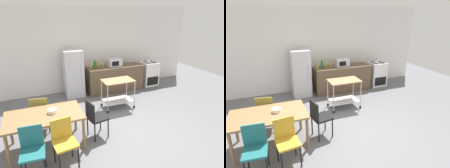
# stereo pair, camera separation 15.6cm
# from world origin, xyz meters

# --- Properties ---
(ground_plane) EXTENTS (12.00, 12.00, 0.00)m
(ground_plane) POSITION_xyz_m (0.00, 0.00, 0.00)
(ground_plane) COLOR slate
(back_wall) EXTENTS (8.40, 0.12, 2.90)m
(back_wall) POSITION_xyz_m (0.00, 3.20, 1.45)
(back_wall) COLOR white
(back_wall) RESTS_ON ground_plane
(kitchen_counter) EXTENTS (2.00, 0.64, 0.90)m
(kitchen_counter) POSITION_xyz_m (0.90, 2.60, 0.45)
(kitchen_counter) COLOR brown
(kitchen_counter) RESTS_ON ground_plane
(dining_table) EXTENTS (1.50, 0.90, 0.75)m
(dining_table) POSITION_xyz_m (-1.70, 0.21, 0.67)
(dining_table) COLOR olive
(dining_table) RESTS_ON ground_plane
(chair_mustard) EXTENTS (0.45, 0.45, 0.89)m
(chair_mustard) POSITION_xyz_m (-1.45, -0.44, 0.52)
(chair_mustard) COLOR gold
(chair_mustard) RESTS_ON ground_plane
(chair_teal) EXTENTS (0.43, 0.43, 0.89)m
(chair_teal) POSITION_xyz_m (-1.98, -0.48, 0.52)
(chair_teal) COLOR #1E666B
(chair_teal) RESTS_ON ground_plane
(chair_black) EXTENTS (0.47, 0.47, 0.89)m
(chair_black) POSITION_xyz_m (-0.67, 0.13, 0.52)
(chair_black) COLOR black
(chair_black) RESTS_ON ground_plane
(chair_olive) EXTENTS (0.47, 0.47, 0.89)m
(chair_olive) POSITION_xyz_m (-1.75, 0.87, 0.52)
(chair_olive) COLOR olive
(chair_olive) RESTS_ON ground_plane
(stove_oven) EXTENTS (0.60, 0.61, 0.92)m
(stove_oven) POSITION_xyz_m (2.35, 2.62, 0.45)
(stove_oven) COLOR white
(stove_oven) RESTS_ON ground_plane
(refrigerator) EXTENTS (0.60, 0.63, 1.55)m
(refrigerator) POSITION_xyz_m (-0.55, 2.70, 0.78)
(refrigerator) COLOR silver
(refrigerator) RESTS_ON ground_plane
(kitchen_cart) EXTENTS (0.91, 0.57, 0.85)m
(kitchen_cart) POSITION_xyz_m (0.43, 1.31, 0.57)
(kitchen_cart) COLOR #A37A51
(kitchen_cart) RESTS_ON ground_plane
(bottle_olive_oil) EXTENTS (0.06, 0.06, 0.25)m
(bottle_olive_oil) POSITION_xyz_m (0.03, 2.63, 1.00)
(bottle_olive_oil) COLOR gold
(bottle_olive_oil) RESTS_ON kitchen_counter
(bottle_vinegar) EXTENTS (0.08, 0.08, 0.28)m
(bottle_vinegar) POSITION_xyz_m (0.18, 2.65, 1.02)
(bottle_vinegar) COLOR #1E6628
(bottle_vinegar) RESTS_ON kitchen_counter
(bottle_sesame_oil) EXTENTS (0.07, 0.07, 0.22)m
(bottle_sesame_oil) POSITION_xyz_m (0.32, 2.69, 0.99)
(bottle_sesame_oil) COLOR gold
(bottle_sesame_oil) RESTS_ON kitchen_counter
(bottle_soda) EXTENTS (0.06, 0.06, 0.26)m
(bottle_soda) POSITION_xyz_m (0.49, 2.64, 1.01)
(bottle_soda) COLOR gold
(bottle_soda) RESTS_ON kitchen_counter
(microwave) EXTENTS (0.46, 0.35, 0.26)m
(microwave) POSITION_xyz_m (0.90, 2.62, 1.03)
(microwave) COLOR silver
(microwave) RESTS_ON kitchen_counter
(fruit_bowl) EXTENTS (0.18, 0.18, 0.08)m
(fruit_bowl) POSITION_xyz_m (-1.54, 0.22, 0.79)
(fruit_bowl) COLOR white
(fruit_bowl) RESTS_ON dining_table
(kettle) EXTENTS (0.24, 0.17, 0.19)m
(kettle) POSITION_xyz_m (2.23, 2.52, 1.00)
(kettle) COLOR silver
(kettle) RESTS_ON stove_oven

